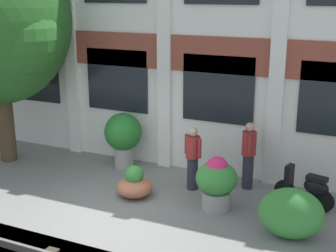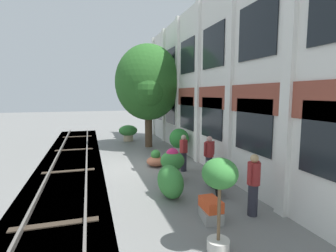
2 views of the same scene
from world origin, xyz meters
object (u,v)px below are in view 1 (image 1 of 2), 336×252
(potted_plant_fluted_column, at_px, (217,181))
(topiary_hedge, at_px, (291,214))
(potted_plant_wide_bowl, at_px, (135,184))
(resident_near_plants, at_px, (249,153))
(potted_plant_glazed_jar, at_px, (123,135))
(scooter_second_parked, at_px, (307,188))
(resident_watching_tracks, at_px, (193,157))

(potted_plant_fluted_column, distance_m, topiary_hedge, 1.83)
(potted_plant_wide_bowl, height_order, resident_near_plants, resident_near_plants)
(potted_plant_glazed_jar, distance_m, scooter_second_parked, 4.92)
(scooter_second_parked, xyz_separation_m, resident_watching_tracks, (-2.65, -0.15, 0.39))
(resident_watching_tracks, xyz_separation_m, resident_near_plants, (1.19, 0.60, 0.06))
(potted_plant_glazed_jar, xyz_separation_m, topiary_hedge, (4.81, -1.97, -0.39))
(potted_plant_fluted_column, distance_m, potted_plant_wide_bowl, 1.98)
(topiary_hedge, bearing_deg, resident_near_plants, 124.75)
(potted_plant_wide_bowl, distance_m, resident_near_plants, 2.81)
(potted_plant_glazed_jar, height_order, resident_near_plants, resident_near_plants)
(potted_plant_glazed_jar, relative_size, potted_plant_wide_bowl, 1.81)
(potted_plant_wide_bowl, xyz_separation_m, resident_near_plants, (2.27, 1.54, 0.60))
(potted_plant_fluted_column, bearing_deg, topiary_hedge, -19.90)
(potted_plant_fluted_column, height_order, scooter_second_parked, potted_plant_fluted_column)
(resident_watching_tracks, bearing_deg, scooter_second_parked, 117.13)
(topiary_hedge, bearing_deg, potted_plant_wide_bowl, 172.94)
(scooter_second_parked, bearing_deg, resident_watching_tracks, 18.19)
(potted_plant_fluted_column, bearing_deg, scooter_second_parked, 27.15)
(potted_plant_fluted_column, height_order, topiary_hedge, potted_plant_fluted_column)
(potted_plant_wide_bowl, xyz_separation_m, scooter_second_parked, (3.73, 1.09, 0.15))
(resident_watching_tracks, relative_size, topiary_hedge, 1.25)
(resident_watching_tracks, bearing_deg, potted_plant_glazed_jar, -80.71)
(scooter_second_parked, bearing_deg, potted_plant_glazed_jar, 9.90)
(resident_watching_tracks, xyz_separation_m, topiary_hedge, (2.58, -1.39, -0.31))
(potted_plant_glazed_jar, bearing_deg, potted_plant_fluted_column, -23.63)
(potted_plant_glazed_jar, xyz_separation_m, scooter_second_parked, (4.88, -0.43, -0.47))
(potted_plant_wide_bowl, height_order, scooter_second_parked, scooter_second_parked)
(potted_plant_fluted_column, xyz_separation_m, resident_watching_tracks, (-0.86, 0.77, 0.17))
(potted_plant_fluted_column, xyz_separation_m, potted_plant_wide_bowl, (-1.94, -0.17, -0.37))
(potted_plant_glazed_jar, distance_m, topiary_hedge, 5.21)
(resident_watching_tracks, relative_size, resident_near_plants, 0.94)
(resident_near_plants, relative_size, topiary_hedge, 1.33)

